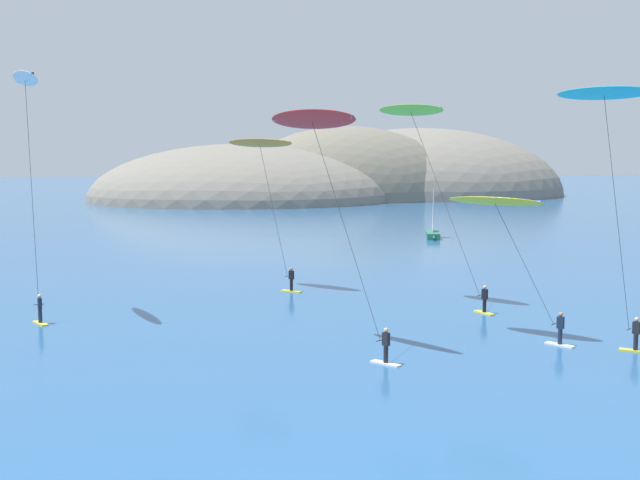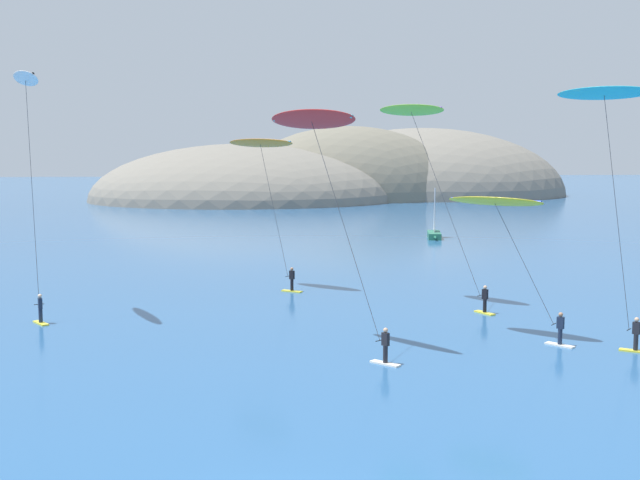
{
  "view_description": "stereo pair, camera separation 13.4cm",
  "coord_description": "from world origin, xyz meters",
  "views": [
    {
      "loc": [
        -1.29,
        -19.94,
        9.71
      ],
      "look_at": [
        3.81,
        22.95,
        4.93
      ],
      "focal_mm": 45.0,
      "sensor_mm": 36.0,
      "label": 1
    },
    {
      "loc": [
        -1.16,
        -19.95,
        9.71
      ],
      "look_at": [
        3.81,
        22.95,
        4.93
      ],
      "focal_mm": 45.0,
      "sensor_mm": 36.0,
      "label": 2
    }
  ],
  "objects": [
    {
      "name": "kitesurfer_red",
      "position": [
        3.18,
        19.02,
        10.52
      ],
      "size": [
        5.9,
        7.38,
        11.81
      ],
      "color": "silver",
      "rests_on": "ground"
    },
    {
      "name": "kitesurfer_white",
      "position": [
        -12.47,
        27.92,
        12.75
      ],
      "size": [
        3.18,
        5.64,
        14.29
      ],
      "color": "yellow",
      "rests_on": "ground"
    },
    {
      "name": "kitesurfer_yellow",
      "position": [
        12.87,
        20.17,
        6.65
      ],
      "size": [
        5.72,
        5.65,
        7.48
      ],
      "color": "silver",
      "rests_on": "ground"
    },
    {
      "name": "headland_island",
      "position": [
        25.02,
        148.65,
        0.0
      ],
      "size": [
        102.48,
        67.52,
        29.91
      ],
      "color": "slate",
      "rests_on": "ground"
    },
    {
      "name": "kitesurfer_lime",
      "position": [
        10.75,
        30.08,
        11.46
      ],
      "size": [
        6.38,
        7.49,
        12.74
      ],
      "color": "yellow",
      "rests_on": "ground"
    },
    {
      "name": "sailboat_near",
      "position": [
        21.88,
        67.45,
        0.64
      ],
      "size": [
        2.36,
        5.97,
        5.7
      ],
      "color": "#23664C",
      "rests_on": "ground"
    },
    {
      "name": "kitesurfer_cyan",
      "position": [
        17.26,
        17.52,
        11.34
      ],
      "size": [
        4.19,
        4.24,
        12.91
      ],
      "color": "yellow",
      "rests_on": "ground"
    },
    {
      "name": "kitesurfer_orange",
      "position": [
        1.32,
        36.61,
        9.63
      ],
      "size": [
        5.38,
        4.8,
        10.68
      ],
      "color": "yellow",
      "rests_on": "ground"
    }
  ]
}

